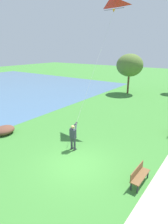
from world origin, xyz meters
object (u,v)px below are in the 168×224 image
tree_horizon_far (130,65)px  flying_kite (111,5)px  lakeside_shrub (4,130)px  person_kite_flyer (73,135)px  park_bench_near_walkway (139,174)px

tree_horizon_far → flying_kite: bearing=-74.8°
tree_horizon_far → lakeside_shrub: bearing=-96.8°
flying_kite → tree_horizon_far: flying_kite is taller
person_kite_flyer → park_bench_near_walkway: 4.71m
lakeside_shrub → person_kite_flyer: bearing=12.2°
lakeside_shrub → flying_kite: bearing=46.8°
person_kite_flyer → lakeside_shrub: (-5.85, -1.26, -0.74)m
person_kite_flyer → flying_kite: size_ratio=0.23×
tree_horizon_far → lakeside_shrub: tree_horizon_far is taller
person_kite_flyer → park_bench_near_walkway: (4.63, -0.68, -0.54)m
park_bench_near_walkway → lakeside_shrub: (-10.49, -0.59, -0.20)m
flying_kite → lakeside_shrub: flying_kite is taller
person_kite_flyer → park_bench_near_walkway: person_kite_flyer is taller
flying_kite → park_bench_near_walkway: flying_kite is taller
park_bench_near_walkway → tree_horizon_far: size_ratio=0.27×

